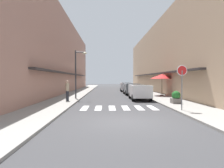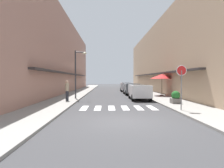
{
  "view_description": "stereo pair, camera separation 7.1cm",
  "coord_description": "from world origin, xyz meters",
  "views": [
    {
      "loc": [
        -0.88,
        -8.97,
        2.03
      ],
      "look_at": [
        -0.07,
        17.59,
        1.34
      ],
      "focal_mm": 30.41,
      "sensor_mm": 36.0,
      "label": 1
    },
    {
      "loc": [
        -0.81,
        -8.98,
        2.03
      ],
      "look_at": [
        -0.07,
        17.59,
        1.34
      ],
      "focal_mm": 30.41,
      "sensor_mm": 36.0,
      "label": 2
    }
  ],
  "objects": [
    {
      "name": "cafe_umbrella",
      "position": [
        5.61,
        12.89,
        2.34
      ],
      "size": [
        2.76,
        2.76,
        2.51
      ],
      "color": "#262626",
      "rests_on": "sidewalk_right"
    },
    {
      "name": "building_row_right",
      "position": [
        8.88,
        19.94,
        5.16
      ],
      "size": [
        5.5,
        43.87,
        10.32
      ],
      "color": "tan",
      "rests_on": "ground_plane"
    },
    {
      "name": "ground_plane",
      "position": [
        0.0,
        18.61,
        0.0
      ],
      "size": [
        102.35,
        102.35,
        0.0
      ],
      "primitive_type": "plane",
      "color": "#38383A"
    },
    {
      "name": "building_row_left",
      "position": [
        -8.88,
        19.94,
        5.54
      ],
      "size": [
        5.5,
        43.87,
        11.09
      ],
      "color": "#A87A6B",
      "rests_on": "ground_plane"
    },
    {
      "name": "round_street_sign",
      "position": [
        3.77,
        2.51,
        2.24
      ],
      "size": [
        0.65,
        0.07,
        2.76
      ],
      "color": "slate",
      "rests_on": "sidewalk_right"
    },
    {
      "name": "parked_car_near",
      "position": [
        2.37,
        9.39,
        0.92
      ],
      "size": [
        1.84,
        3.92,
        1.47
      ],
      "color": "silver",
      "rests_on": "ground_plane"
    },
    {
      "name": "crosswalk",
      "position": [
        -0.0,
        4.24,
        0.01
      ],
      "size": [
        5.2,
        2.2,
        0.01
      ],
      "color": "silver",
      "rests_on": "ground_plane"
    },
    {
      "name": "sidewalk_right",
      "position": [
        4.9,
        18.61,
        0.06
      ],
      "size": [
        2.97,
        65.13,
        0.12
      ],
      "primitive_type": "cube",
      "color": "gray",
      "rests_on": "ground_plane"
    },
    {
      "name": "planter_corner",
      "position": [
        4.62,
        5.74,
        0.59
      ],
      "size": [
        0.71,
        0.71,
        0.98
      ],
      "color": "slate",
      "rests_on": "sidewalk_right"
    },
    {
      "name": "parked_car_far",
      "position": [
        2.37,
        22.43,
        0.92
      ],
      "size": [
        1.95,
        4.15,
        1.47
      ],
      "color": "silver",
      "rests_on": "ground_plane"
    },
    {
      "name": "pedestrian_walking_near",
      "position": [
        -4.28,
        7.68,
        1.06
      ],
      "size": [
        0.34,
        0.34,
        1.78
      ],
      "rotation": [
        0.0,
        0.0,
        2.43
      ],
      "color": "#282B33",
      "rests_on": "sidewalk_left"
    },
    {
      "name": "sidewalk_left",
      "position": [
        -4.9,
        18.61,
        0.06
      ],
      "size": [
        2.97,
        65.13,
        0.12
      ],
      "primitive_type": "cube",
      "color": "gray",
      "rests_on": "ground_plane"
    },
    {
      "name": "parked_car_mid",
      "position": [
        2.37,
        15.63,
        0.92
      ],
      "size": [
        1.84,
        4.15,
        1.47
      ],
      "color": "#4C5156",
      "rests_on": "ground_plane"
    },
    {
      "name": "street_lamp",
      "position": [
        -3.7,
        9.9,
        3.05
      ],
      "size": [
        1.19,
        0.28,
        4.73
      ],
      "color": "#38383D",
      "rests_on": "sidewalk_left"
    }
  ]
}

